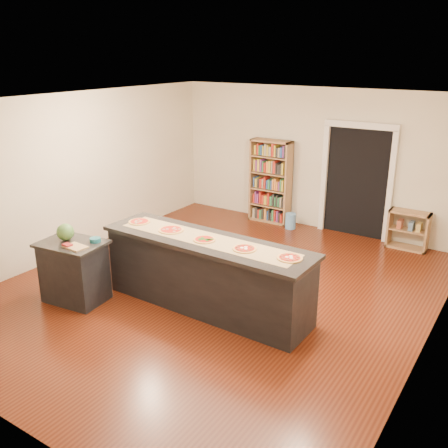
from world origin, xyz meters
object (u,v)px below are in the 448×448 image
Objects in this scene: side_counter at (74,271)px; low_shelf at (408,230)px; bookshelf at (270,182)px; waste_bin at (290,221)px; kitchen_island at (207,274)px; watermelon at (65,232)px.

side_counter is 1.28× the size of low_shelf.
low_shelf is at bearing 0.03° from bookshelf.
waste_bin is (0.58, -0.18, -0.71)m from bookshelf.
bookshelf is 0.94m from waste_bin.
waste_bin is (-2.27, -0.18, -0.20)m from low_shelf.
kitchen_island is 4.37× the size of low_shelf.
watermelon is (-3.64, -4.67, 0.67)m from low_shelf.
low_shelf is 2.25× the size of waste_bin.
watermelon is at bearing -107.01° from waste_bin.
waste_bin is 4.77m from watermelon.
waste_bin is (-0.47, 3.65, -0.36)m from kitchen_island.
bookshelf is 7.07× the size of watermelon.
bookshelf is (-1.05, 3.82, 0.35)m from kitchen_island.
kitchen_island reaches higher than side_counter.
side_counter is 0.52× the size of bookshelf.
waste_bin is at bearing 72.99° from watermelon.
watermelon is (-0.79, -4.67, 0.16)m from bookshelf.
side_counter is 5.86m from low_shelf.
side_counter reaches higher than low_shelf.
watermelon is (-1.84, -0.84, 0.51)m from kitchen_island.
watermelon is (-1.37, -4.49, 0.86)m from waste_bin.
kitchen_island is 3.98m from bookshelf.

